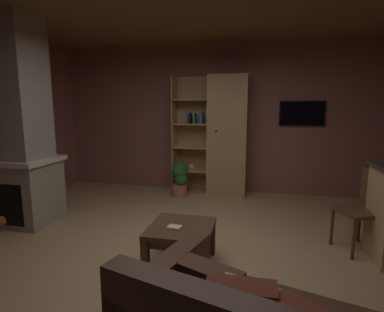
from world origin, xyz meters
name	(u,v)px	position (x,y,z in m)	size (l,w,h in m)	color
floor	(184,260)	(0.00, 0.00, -0.01)	(6.10, 5.53, 0.02)	tan
wall_back	(219,119)	(0.00, 2.80, 1.38)	(6.22, 0.06, 2.77)	#8E544C
window_pane_back	(201,129)	(-0.34, 2.76, 1.19)	(0.77, 0.01, 0.93)	white
stone_fireplace	(15,133)	(-2.50, 0.55, 1.25)	(1.02, 0.77, 2.77)	gray
bookshelf_cabinet	(222,136)	(0.10, 2.52, 1.08)	(1.35, 0.41, 2.16)	tan
coffee_table	(181,234)	(0.00, -0.12, 0.33)	(0.63, 0.65, 0.42)	#4C331E
table_book_0	(174,227)	(-0.05, -0.19, 0.43)	(0.13, 0.10, 0.02)	beige
dining_chair	(365,205)	(1.92, 0.64, 0.53)	(0.55, 0.55, 0.92)	#4C331E
potted_floor_plant	(180,178)	(-0.62, 2.24, 0.33)	(0.30, 0.32, 0.61)	#B77051
wall_mounted_tv	(302,113)	(1.48, 2.73, 1.49)	(0.77, 0.06, 0.43)	black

